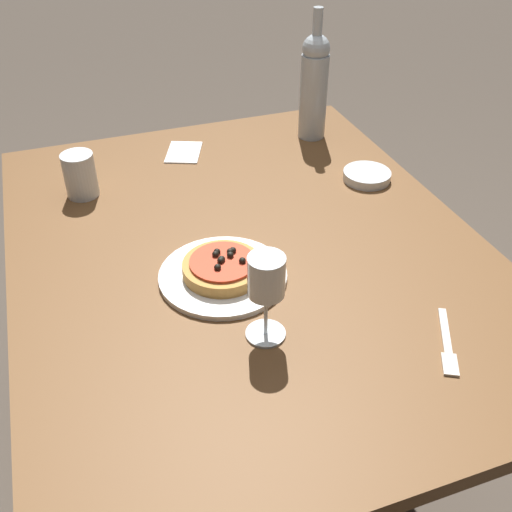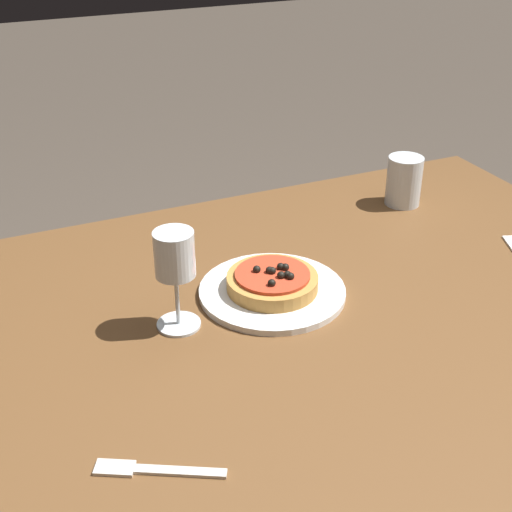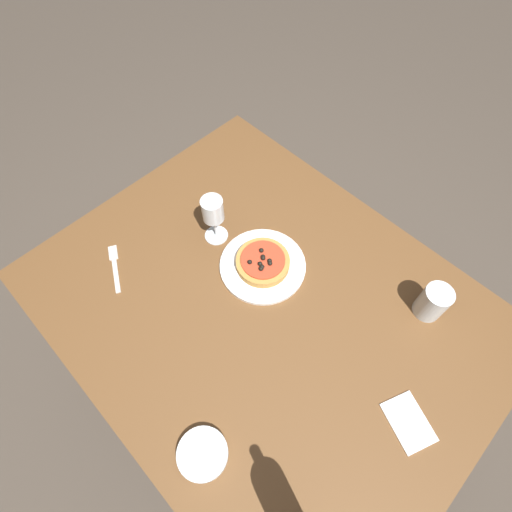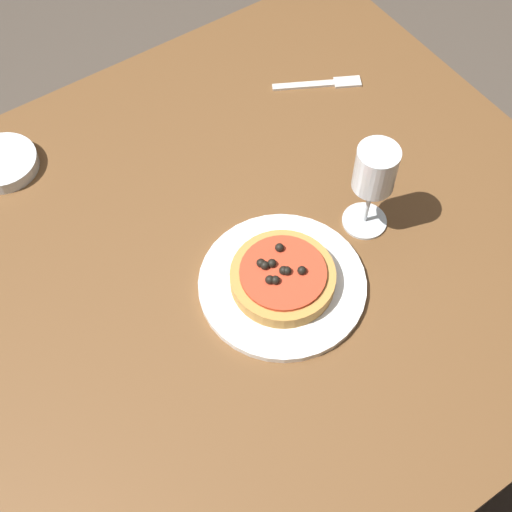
{
  "view_description": "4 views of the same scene",
  "coord_description": "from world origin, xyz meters",
  "px_view_note": "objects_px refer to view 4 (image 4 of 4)",
  "views": [
    {
      "loc": [
        -1.01,
        0.34,
        1.54
      ],
      "look_at": [
        -0.15,
        0.04,
        0.86
      ],
      "focal_mm": 42.0,
      "sensor_mm": 36.0,
      "label": 1
    },
    {
      "loc": [
        -0.56,
        -0.89,
        1.46
      ],
      "look_at": [
        -0.1,
        0.13,
        0.83
      ],
      "focal_mm": 50.0,
      "sensor_mm": 36.0,
      "label": 2
    },
    {
      "loc": [
        0.32,
        -0.35,
        1.84
      ],
      "look_at": [
        -0.12,
        0.08,
        0.81
      ],
      "focal_mm": 28.0,
      "sensor_mm": 36.0,
      "label": 3
    },
    {
      "loc": [
        0.26,
        0.53,
        1.74
      ],
      "look_at": [
        -0.06,
        0.05,
        0.84
      ],
      "focal_mm": 50.0,
      "sensor_mm": 36.0,
      "label": 4
    }
  ],
  "objects_px": {
    "wine_glass": "(375,174)",
    "pizza": "(283,277)",
    "dining_table": "(208,303)",
    "dinner_plate": "(282,284)",
    "fork": "(323,84)",
    "side_bowl": "(3,163)"
  },
  "relations": [
    {
      "from": "wine_glass",
      "to": "fork",
      "type": "xyz_separation_m",
      "value": [
        -0.14,
        -0.29,
        -0.12
      ]
    },
    {
      "from": "wine_glass",
      "to": "pizza",
      "type": "bearing_deg",
      "value": 7.56
    },
    {
      "from": "dining_table",
      "to": "wine_glass",
      "type": "distance_m",
      "value": 0.35
    },
    {
      "from": "wine_glass",
      "to": "side_bowl",
      "type": "relative_size",
      "value": 1.43
    },
    {
      "from": "wine_glass",
      "to": "fork",
      "type": "height_order",
      "value": "wine_glass"
    },
    {
      "from": "wine_glass",
      "to": "side_bowl",
      "type": "bearing_deg",
      "value": -44.8
    },
    {
      "from": "pizza",
      "to": "wine_glass",
      "type": "bearing_deg",
      "value": -172.44
    },
    {
      "from": "pizza",
      "to": "fork",
      "type": "distance_m",
      "value": 0.45
    },
    {
      "from": "dinner_plate",
      "to": "wine_glass",
      "type": "relative_size",
      "value": 1.5
    },
    {
      "from": "fork",
      "to": "dining_table",
      "type": "bearing_deg",
      "value": -122.25
    },
    {
      "from": "dinner_plate",
      "to": "wine_glass",
      "type": "xyz_separation_m",
      "value": [
        -0.18,
        -0.02,
        0.12
      ]
    },
    {
      "from": "dining_table",
      "to": "wine_glass",
      "type": "height_order",
      "value": "wine_glass"
    },
    {
      "from": "dining_table",
      "to": "side_bowl",
      "type": "height_order",
      "value": "side_bowl"
    },
    {
      "from": "wine_glass",
      "to": "fork",
      "type": "distance_m",
      "value": 0.35
    },
    {
      "from": "dining_table",
      "to": "fork",
      "type": "relative_size",
      "value": 8.12
    },
    {
      "from": "pizza",
      "to": "side_bowl",
      "type": "relative_size",
      "value": 1.33
    },
    {
      "from": "pizza",
      "to": "fork",
      "type": "height_order",
      "value": "pizza"
    },
    {
      "from": "wine_glass",
      "to": "dining_table",
      "type": "bearing_deg",
      "value": -12.58
    },
    {
      "from": "pizza",
      "to": "side_bowl",
      "type": "distance_m",
      "value": 0.54
    },
    {
      "from": "dining_table",
      "to": "dinner_plate",
      "type": "height_order",
      "value": "dinner_plate"
    },
    {
      "from": "wine_glass",
      "to": "side_bowl",
      "type": "height_order",
      "value": "wine_glass"
    },
    {
      "from": "dining_table",
      "to": "dinner_plate",
      "type": "xyz_separation_m",
      "value": [
        -0.09,
        0.09,
        0.1
      ]
    }
  ]
}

